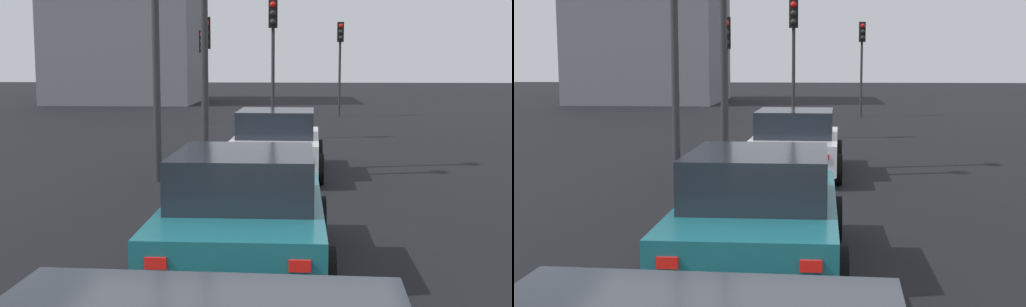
% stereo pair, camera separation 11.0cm
% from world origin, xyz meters
% --- Properties ---
extents(car_white_lead, '(4.24, 2.16, 1.45)m').
position_xyz_m(car_white_lead, '(10.75, -0.02, 0.71)').
color(car_white_lead, silver).
rests_on(car_white_lead, ground_plane).
extents(car_teal_second, '(4.28, 2.06, 1.47)m').
position_xyz_m(car_teal_second, '(3.63, 0.16, 0.71)').
color(car_teal_second, '#19606B').
rests_on(car_teal_second, ground_plane).
extents(traffic_light_near_left, '(0.33, 0.30, 3.77)m').
position_xyz_m(traffic_light_near_left, '(15.28, 2.15, 2.72)').
color(traffic_light_near_left, '#2D2D30').
rests_on(traffic_light_near_left, ground_plane).
extents(traffic_light_near_right, '(0.32, 0.30, 4.31)m').
position_xyz_m(traffic_light_near_right, '(27.37, -2.46, 3.09)').
color(traffic_light_near_right, '#2D2D30').
rests_on(traffic_light_near_right, ground_plane).
extents(traffic_light_far_left, '(0.32, 0.29, 3.78)m').
position_xyz_m(traffic_light_far_left, '(23.62, 3.37, 2.72)').
color(traffic_light_far_left, '#2D2D30').
rests_on(traffic_light_far_left, ground_plane).
extents(traffic_light_far_right, '(0.32, 0.28, 4.48)m').
position_xyz_m(traffic_light_far_right, '(17.78, 0.30, 3.21)').
color(traffic_light_far_right, '#2D2D30').
rests_on(traffic_light_far_right, ground_plane).
extents(building_facade_left, '(9.21, 8.68, 11.63)m').
position_xyz_m(building_facade_left, '(38.49, 10.00, 5.82)').
color(building_facade_left, slate).
rests_on(building_facade_left, ground_plane).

